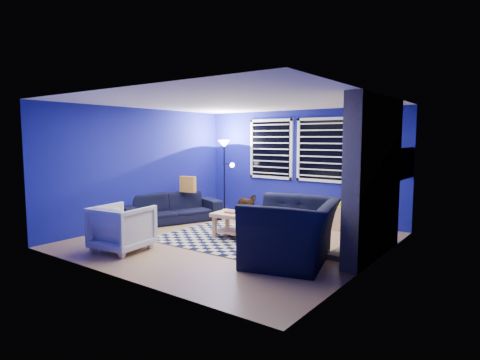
% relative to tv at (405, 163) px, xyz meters
% --- Properties ---
extents(floor, '(5.00, 5.00, 0.00)m').
position_rel_tv_xyz_m(floor, '(-2.45, -2.00, -1.40)').
color(floor, tan).
rests_on(floor, ground).
extents(ceiling, '(5.00, 5.00, 0.00)m').
position_rel_tv_xyz_m(ceiling, '(-2.45, -2.00, 1.10)').
color(ceiling, white).
rests_on(ceiling, wall_back).
extents(wall_back, '(5.00, 0.00, 5.00)m').
position_rel_tv_xyz_m(wall_back, '(-2.45, 0.50, -0.15)').
color(wall_back, navy).
rests_on(wall_back, floor).
extents(wall_left, '(0.00, 5.00, 5.00)m').
position_rel_tv_xyz_m(wall_left, '(-4.95, -2.00, -0.15)').
color(wall_left, navy).
rests_on(wall_left, floor).
extents(wall_right, '(0.00, 5.00, 5.00)m').
position_rel_tv_xyz_m(wall_right, '(0.05, -2.00, -0.15)').
color(wall_right, navy).
rests_on(wall_right, floor).
extents(fireplace, '(0.65, 2.00, 2.50)m').
position_rel_tv_xyz_m(fireplace, '(-0.09, -1.50, -0.20)').
color(fireplace, gray).
rests_on(fireplace, floor).
extents(window_left, '(1.17, 0.06, 1.42)m').
position_rel_tv_xyz_m(window_left, '(-3.20, 0.46, 0.20)').
color(window_left, black).
rests_on(window_left, wall_back).
extents(window_right, '(1.17, 0.06, 1.42)m').
position_rel_tv_xyz_m(window_right, '(-1.90, 0.46, 0.20)').
color(window_right, black).
rests_on(window_right, wall_back).
extents(tv, '(0.07, 1.00, 0.58)m').
position_rel_tv_xyz_m(tv, '(0.00, 0.00, 0.00)').
color(tv, black).
rests_on(tv, wall_right).
extents(rug, '(2.51, 2.01, 0.02)m').
position_rel_tv_xyz_m(rug, '(-2.52, -1.96, -1.39)').
color(rug, black).
rests_on(rug, floor).
extents(sofa, '(2.35, 1.62, 0.64)m').
position_rel_tv_xyz_m(sofa, '(-4.53, -1.57, -1.08)').
color(sofa, black).
rests_on(sofa, floor).
extents(armchair_big, '(1.73, 1.60, 0.94)m').
position_rel_tv_xyz_m(armchair_big, '(-0.94, -2.55, -0.93)').
color(armchair_big, black).
rests_on(armchair_big, floor).
extents(armchair_bent, '(0.92, 0.94, 0.77)m').
position_rel_tv_xyz_m(armchair_bent, '(-3.52, -3.64, -1.02)').
color(armchair_bent, gray).
rests_on(armchair_bent, floor).
extents(rocking_horse, '(0.34, 0.58, 0.46)m').
position_rel_tv_xyz_m(rocking_horse, '(-3.61, 0.04, -1.10)').
color(rocking_horse, '#4D2818').
rests_on(rocking_horse, floor).
extents(coffee_table, '(1.04, 0.67, 0.49)m').
position_rel_tv_xyz_m(coffee_table, '(-2.41, -1.86, -1.06)').
color(coffee_table, tan).
rests_on(coffee_table, rug).
extents(cabinet, '(0.62, 0.45, 0.57)m').
position_rel_tv_xyz_m(cabinet, '(-1.22, -0.04, -1.15)').
color(cabinet, tan).
rests_on(cabinet, floor).
extents(floor_lamp, '(0.49, 0.30, 1.81)m').
position_rel_tv_xyz_m(floor_lamp, '(-4.24, -0.00, 0.08)').
color(floor_lamp, black).
rests_on(floor_lamp, floor).
extents(throw_pillow, '(0.39, 0.17, 0.36)m').
position_rel_tv_xyz_m(throw_pillow, '(-4.38, -1.17, -0.58)').
color(throw_pillow, gold).
rests_on(throw_pillow, sofa).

